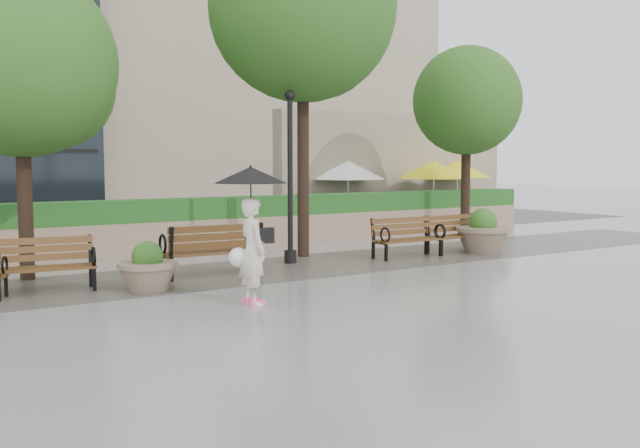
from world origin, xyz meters
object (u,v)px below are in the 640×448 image
bench_2 (212,261)px  planter_right (483,235)px  pedestrian (252,221)px  bench_3 (408,246)px  bench_1 (42,277)px  lamppost (290,188)px  planter_left (148,272)px  bench_4 (456,242)px

bench_2 → planter_right: (7.26, -0.40, 0.13)m
pedestrian → bench_3: bearing=-60.2°
planter_right → pedestrian: 8.37m
bench_3 → planter_right: 2.23m
bench_1 → bench_2: size_ratio=0.92×
lamppost → pedestrian: (-2.91, -3.58, -0.36)m
bench_1 → planter_left: (1.59, -0.86, 0.06)m
bench_1 → bench_2: (3.24, -0.00, 0.03)m
planter_left → planter_right: size_ratio=0.79×
bench_4 → lamppost: bearing=167.8°
planter_left → lamppost: (3.90, 1.54, 1.35)m
bench_2 → lamppost: size_ratio=0.52×
bench_2 → pedestrian: 3.16m
bench_1 → bench_3: size_ratio=1.03×
bench_1 → planter_left: bench_1 is taller
bench_1 → bench_3: bench_1 is taller
bench_1 → pedestrian: 4.03m
bench_1 → bench_4: (9.93, -0.06, -0.00)m
planter_left → pedestrian: 2.48m
bench_3 → pedestrian: pedestrian is taller
planter_left → pedestrian: (0.98, -2.05, 0.99)m
lamppost → pedestrian: bearing=-129.1°
bench_4 → bench_3: bearing=178.0°
bench_2 → planter_left: size_ratio=1.89×
planter_left → planter_right: (8.91, 0.47, 0.09)m
planter_left → lamppost: lamppost is taller
bench_1 → lamppost: lamppost is taller
bench_4 → lamppost: 4.72m
bench_2 → bench_4: (6.68, -0.06, -0.03)m
planter_right → lamppost: (-5.02, 1.07, 1.26)m
lamppost → bench_1: bearing=-173.0°
bench_3 → planter_left: size_ratio=1.69×
bench_2 → bench_1: bearing=3.7°
bench_3 → planter_right: planter_right is taller
planter_right → lamppost: 5.28m
bench_4 → planter_right: size_ratio=1.34×
bench_1 → planter_right: 10.51m
planter_left → pedestrian: bearing=-64.3°
planter_right → pedestrian: pedestrian is taller
bench_2 → bench_3: bench_2 is taller
planter_right → planter_left: bearing=-177.0°
bench_1 → planter_right: size_ratio=1.38×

